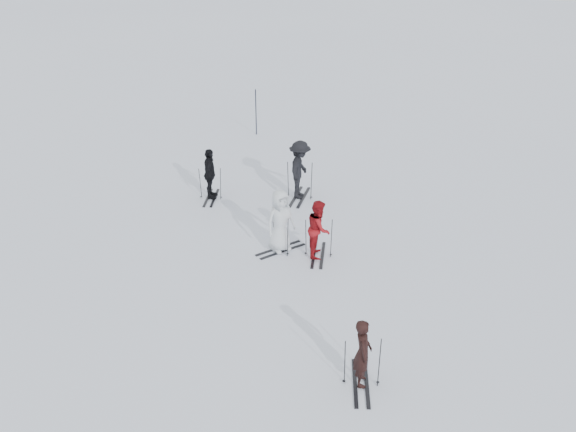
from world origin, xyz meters
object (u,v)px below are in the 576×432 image
object	(u,v)px
piste_marker	(256,112)
skier_uphill_far	(300,170)
skier_grey	(280,222)
skier_uphill_left	(210,175)
skier_red	(319,229)
skier_near_dark	(363,354)

from	to	relation	value
piste_marker	skier_uphill_far	bearing A→B (deg)	-60.93
skier_grey	skier_uphill_far	world-z (taller)	skier_uphill_far
skier_grey	skier_uphill_left	distance (m)	4.34
skier_red	skier_uphill_left	xyz separation A→B (m)	(-4.32, 2.96, 0.03)
skier_red	piste_marker	world-z (taller)	piste_marker
skier_near_dark	skier_uphill_left	xyz separation A→B (m)	(-6.29, 8.03, 0.10)
skier_grey	skier_uphill_far	distance (m)	3.74
skier_red	skier_grey	xyz separation A→B (m)	(-1.11, 0.03, 0.08)
skier_near_dark	skier_red	distance (m)	5.44
piste_marker	skier_near_dark	bearing A→B (deg)	-65.54
skier_grey	piste_marker	world-z (taller)	piste_marker
piste_marker	skier_red	bearing A→B (deg)	-63.93
skier_near_dark	piste_marker	bearing A→B (deg)	13.24
skier_red	skier_grey	bearing A→B (deg)	80.24
skier_near_dark	skier_uphill_far	size ratio (longest dim) A/B	0.77
skier_near_dark	skier_red	size ratio (longest dim) A/B	0.92
skier_uphill_left	piste_marker	xyz separation A→B (m)	(-0.48, 6.85, 0.13)
skier_uphill_left	skier_uphill_far	bearing A→B (deg)	-84.84
skier_uphill_left	piste_marker	distance (m)	6.86
skier_near_dark	piste_marker	distance (m)	16.34
skier_red	piste_marker	xyz separation A→B (m)	(-4.80, 9.80, 0.16)
skier_uphill_far	piste_marker	world-z (taller)	same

